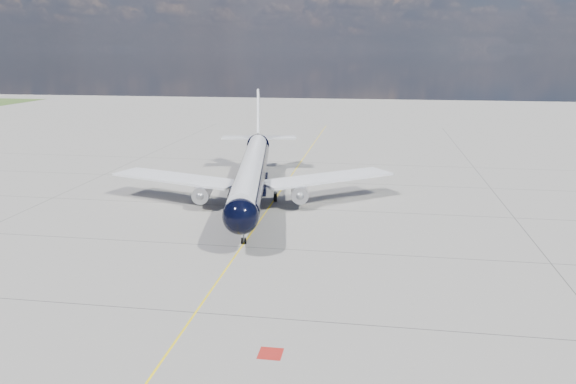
% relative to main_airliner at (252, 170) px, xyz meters
% --- Properties ---
extents(ground, '(320.00, 320.00, 0.00)m').
position_rel_main_airliner_xyz_m(ground, '(2.76, 2.30, -4.18)').
color(ground, gray).
rests_on(ground, ground).
extents(taxiway_centerline, '(0.16, 160.00, 0.01)m').
position_rel_main_airliner_xyz_m(taxiway_centerline, '(2.76, -2.70, -4.17)').
color(taxiway_centerline, yellow).
rests_on(taxiway_centerline, ground).
extents(red_marking, '(1.60, 1.60, 0.01)m').
position_rel_main_airliner_xyz_m(red_marking, '(9.56, -37.70, -4.17)').
color(red_marking, maroon).
rests_on(red_marking, ground).
extents(main_airliner, '(37.77, 46.43, 13.46)m').
position_rel_main_airliner_xyz_m(main_airliner, '(0.00, 0.00, 0.00)').
color(main_airliner, black).
rests_on(main_airliner, ground).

